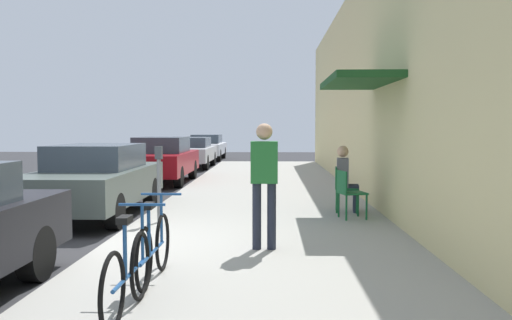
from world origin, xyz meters
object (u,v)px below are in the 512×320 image
(bicycle_0, at_px, (130,271))
(bicycle_1, at_px, (152,250))
(parked_car_1, at_px, (95,179))
(seated_patron_1, at_px, (346,176))
(cafe_chair_1, at_px, (342,186))
(parked_car_2, at_px, (161,159))
(parked_car_4, at_px, (207,147))
(parked_car_3, at_px, (191,152))
(cafe_chair_0, at_px, (348,191))
(pedestrian_standing, at_px, (264,176))
(parking_meter, at_px, (159,178))

(bicycle_0, xyz_separation_m, bicycle_1, (0.02, 0.82, 0.00))
(parked_car_1, height_order, seated_patron_1, parked_car_1)
(bicycle_1, distance_m, cafe_chair_1, 5.51)
(parked_car_2, height_order, bicycle_0, parked_car_2)
(parked_car_4, xyz_separation_m, bicycle_1, (2.24, -23.12, -0.23))
(parked_car_3, bearing_deg, parked_car_2, -90.00)
(cafe_chair_0, bearing_deg, parked_car_3, 109.83)
(parked_car_2, relative_size, pedestrian_standing, 2.59)
(bicycle_1, bearing_deg, cafe_chair_1, 61.38)
(seated_patron_1, bearing_deg, parked_car_1, 178.99)
(parked_car_1, xyz_separation_m, pedestrian_standing, (3.40, -3.30, 0.38))
(bicycle_0, xyz_separation_m, pedestrian_standing, (1.18, 2.43, 0.64))
(parked_car_2, xyz_separation_m, parked_car_4, (0.00, 11.85, -0.04))
(bicycle_0, relative_size, seated_patron_1, 1.33)
(cafe_chair_0, bearing_deg, parked_car_4, 104.36)
(parked_car_3, distance_m, parking_meter, 14.07)
(bicycle_0, bearing_deg, parked_car_1, 111.21)
(parked_car_1, distance_m, parked_car_4, 18.20)
(parking_meter, relative_size, cafe_chair_1, 1.52)
(parking_meter, bearing_deg, pedestrian_standing, -47.16)
(cafe_chair_0, height_order, seated_patron_1, seated_patron_1)
(cafe_chair_0, relative_size, cafe_chair_1, 1.00)
(seated_patron_1, bearing_deg, cafe_chair_0, -94.28)
(parked_car_3, xyz_separation_m, cafe_chair_0, (4.88, -13.54, -0.07))
(parked_car_3, bearing_deg, parking_meter, -83.67)
(parked_car_2, relative_size, bicycle_1, 2.57)
(parking_meter, bearing_deg, parked_car_4, 94.54)
(parked_car_3, bearing_deg, seated_patron_1, -68.84)
(parked_car_1, bearing_deg, parked_car_3, 90.00)
(parked_car_3, height_order, cafe_chair_0, parked_car_3)
(parked_car_3, height_order, pedestrian_standing, pedestrian_standing)
(parked_car_3, relative_size, parking_meter, 3.33)
(parking_meter, height_order, bicycle_0, parking_meter)
(parked_car_2, height_order, bicycle_1, parked_car_2)
(bicycle_0, relative_size, pedestrian_standing, 1.01)
(parked_car_4, distance_m, cafe_chair_0, 19.68)
(parked_car_1, distance_m, cafe_chair_0, 4.96)
(parked_car_1, distance_m, parked_car_3, 12.67)
(parked_car_4, xyz_separation_m, parking_meter, (1.55, -19.51, 0.18))
(parking_meter, xyz_separation_m, bicycle_1, (0.69, -3.61, -0.41))
(parked_car_1, height_order, pedestrian_standing, pedestrian_standing)
(bicycle_0, distance_m, bicycle_1, 0.82)
(parked_car_3, relative_size, pedestrian_standing, 2.59)
(parked_car_1, distance_m, bicycle_0, 6.15)
(seated_patron_1, bearing_deg, parking_meter, -160.19)
(parked_car_1, relative_size, seated_patron_1, 3.41)
(bicycle_1, bearing_deg, parked_car_2, 101.26)
(parked_car_1, height_order, cafe_chair_0, parked_car_1)
(parked_car_2, bearing_deg, parked_car_3, 90.00)
(bicycle_1, height_order, cafe_chair_1, bicycle_1)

